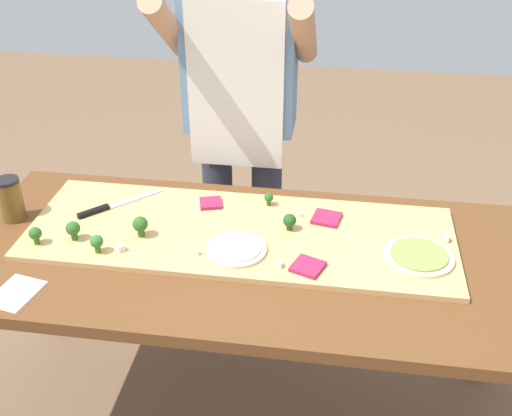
# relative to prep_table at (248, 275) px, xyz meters

# --- Properties ---
(ground_plane) EXTENTS (8.00, 8.00, 0.00)m
(ground_plane) POSITION_rel_prep_table_xyz_m (0.00, 0.00, -0.65)
(ground_plane) COLOR brown
(prep_table) EXTENTS (1.81, 0.80, 0.74)m
(prep_table) POSITION_rel_prep_table_xyz_m (0.00, 0.00, 0.00)
(prep_table) COLOR brown
(prep_table) RESTS_ON ground
(cutting_board) EXTENTS (1.36, 0.48, 0.02)m
(cutting_board) POSITION_rel_prep_table_xyz_m (-0.04, 0.08, 0.10)
(cutting_board) COLOR tan
(cutting_board) RESTS_ON prep_table
(chefs_knife) EXTENTS (0.23, 0.24, 0.02)m
(chefs_knife) POSITION_rel_prep_table_xyz_m (-0.50, 0.15, 0.12)
(chefs_knife) COLOR #B7BABF
(chefs_knife) RESTS_ON cutting_board
(pizza_whole_white_garlic) EXTENTS (0.19, 0.19, 0.02)m
(pizza_whole_white_garlic) POSITION_rel_prep_table_xyz_m (-0.03, -0.03, 0.12)
(pizza_whole_white_garlic) COLOR beige
(pizza_whole_white_garlic) RESTS_ON cutting_board
(pizza_whole_pesto_green) EXTENTS (0.21, 0.21, 0.02)m
(pizza_whole_pesto_green) POSITION_rel_prep_table_xyz_m (0.52, 0.02, 0.12)
(pizza_whole_pesto_green) COLOR beige
(pizza_whole_pesto_green) RESTS_ON cutting_board
(pizza_slice_near_right) EXTENTS (0.11, 0.11, 0.01)m
(pizza_slice_near_right) POSITION_rel_prep_table_xyz_m (0.19, -0.08, 0.12)
(pizza_slice_near_right) COLOR #9E234C
(pizza_slice_near_right) RESTS_ON cutting_board
(pizza_slice_far_left) EXTENTS (0.09, 0.09, 0.01)m
(pizza_slice_far_left) POSITION_rel_prep_table_xyz_m (-0.17, 0.23, 0.12)
(pizza_slice_far_left) COLOR #9E234C
(pizza_slice_far_left) RESTS_ON cutting_board
(pizza_slice_center) EXTENTS (0.10, 0.10, 0.01)m
(pizza_slice_center) POSITION_rel_prep_table_xyz_m (0.23, 0.19, 0.12)
(pizza_slice_center) COLOR #9E234C
(pizza_slice_center) RESTS_ON cutting_board
(broccoli_floret_front_right) EXTENTS (0.05, 0.05, 0.07)m
(broccoli_floret_front_right) POSITION_rel_prep_table_xyz_m (-0.34, 0.01, 0.15)
(broccoli_floret_front_right) COLOR #366618
(broccoli_floret_front_right) RESTS_ON cutting_board
(broccoli_floret_front_mid) EXTENTS (0.04, 0.04, 0.06)m
(broccoli_floret_front_mid) POSITION_rel_prep_table_xyz_m (-0.65, -0.08, 0.15)
(broccoli_floret_front_mid) COLOR #366618
(broccoli_floret_front_mid) RESTS_ON cutting_board
(broccoli_floret_center_left) EXTENTS (0.04, 0.04, 0.06)m
(broccoli_floret_center_left) POSITION_rel_prep_table_xyz_m (-0.54, -0.04, 0.15)
(broccoli_floret_center_left) COLOR #366618
(broccoli_floret_center_left) RESTS_ON cutting_board
(broccoli_floret_center_right) EXTENTS (0.03, 0.03, 0.05)m
(broccoli_floret_center_right) POSITION_rel_prep_table_xyz_m (0.03, 0.25, 0.14)
(broccoli_floret_center_right) COLOR #366618
(broccoli_floret_center_right) RESTS_ON cutting_board
(broccoli_floret_back_left) EXTENTS (0.04, 0.04, 0.06)m
(broccoli_floret_back_left) POSITION_rel_prep_table_xyz_m (-0.45, -0.10, 0.15)
(broccoli_floret_back_left) COLOR #3F7220
(broccoli_floret_back_left) RESTS_ON cutting_board
(broccoli_floret_back_right) EXTENTS (0.04, 0.04, 0.06)m
(broccoli_floret_back_right) POSITION_rel_prep_table_xyz_m (0.12, 0.11, 0.14)
(broccoli_floret_back_right) COLOR #2C5915
(broccoli_floret_back_right) RESTS_ON cutting_board
(cheese_crumble_a) EXTENTS (0.02, 0.02, 0.01)m
(cheese_crumble_a) POSITION_rel_prep_table_xyz_m (-0.14, -0.06, 0.12)
(cheese_crumble_a) COLOR silver
(cheese_crumble_a) RESTS_ON cutting_board
(cheese_crumble_b) EXTENTS (0.03, 0.03, 0.02)m
(cheese_crumble_b) POSITION_rel_prep_table_xyz_m (0.61, 0.12, 0.12)
(cheese_crumble_b) COLOR silver
(cheese_crumble_b) RESTS_ON cutting_board
(cheese_crumble_c) EXTENTS (0.03, 0.03, 0.02)m
(cheese_crumble_c) POSITION_rel_prep_table_xyz_m (-0.38, -0.08, 0.12)
(cheese_crumble_c) COLOR white
(cheese_crumble_c) RESTS_ON cutting_board
(cheese_crumble_d) EXTENTS (0.01, 0.01, 0.01)m
(cheese_crumble_d) POSITION_rel_prep_table_xyz_m (0.14, 0.20, 0.12)
(cheese_crumble_d) COLOR white
(cheese_crumble_d) RESTS_ON cutting_board
(cheese_crumble_e) EXTENTS (0.02, 0.02, 0.02)m
(cheese_crumble_e) POSITION_rel_prep_table_xyz_m (0.11, -0.09, 0.12)
(cheese_crumble_e) COLOR silver
(cheese_crumble_e) RESTS_ON cutting_board
(sauce_jar) EXTENTS (0.08, 0.08, 0.15)m
(sauce_jar) POSITION_rel_prep_table_xyz_m (-0.80, 0.07, 0.17)
(sauce_jar) COLOR brown
(sauce_jar) RESTS_ON prep_table
(recipe_note) EXTENTS (0.14, 0.16, 0.00)m
(recipe_note) POSITION_rel_prep_table_xyz_m (-0.62, -0.30, 0.09)
(recipe_note) COLOR white
(recipe_note) RESTS_ON prep_table
(cook_center) EXTENTS (0.54, 0.39, 1.67)m
(cook_center) POSITION_rel_prep_table_xyz_m (-0.12, 0.58, 0.34)
(cook_center) COLOR #333847
(cook_center) RESTS_ON ground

